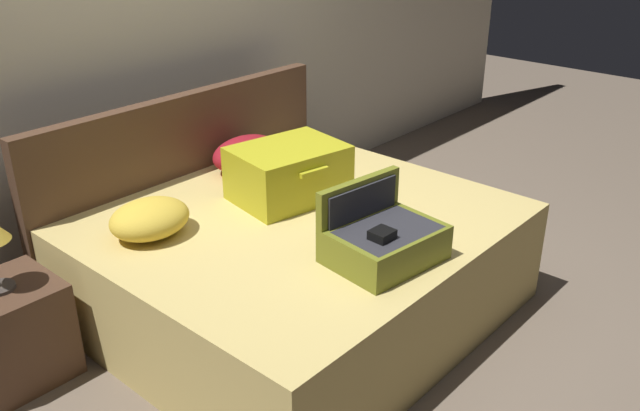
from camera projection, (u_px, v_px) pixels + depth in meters
name	position (u px, v px, depth m)	size (l,w,h in m)	color
ground_plane	(362.00, 341.00, 3.28)	(12.00, 12.00, 0.00)	#6B5B4C
back_wall	(132.00, 26.00, 3.72)	(8.00, 0.10, 2.60)	beige
bed	(301.00, 265.00, 3.41)	(1.89, 1.68, 0.54)	tan
headboard	(187.00, 179.00, 3.84)	(1.93, 0.08, 0.98)	#4C3323
hard_case_large	(288.00, 173.00, 3.44)	(0.60, 0.49, 0.28)	gold
hard_case_medium	(383.00, 239.00, 2.88)	(0.50, 0.42, 0.32)	olive
pillow_near_headboard	(150.00, 219.00, 3.09)	(0.38, 0.32, 0.17)	gold
pillow_center_head	(246.00, 153.00, 3.82)	(0.43, 0.29, 0.19)	maroon
nightstand	(10.00, 334.00, 2.95)	(0.44, 0.40, 0.46)	#4C3323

